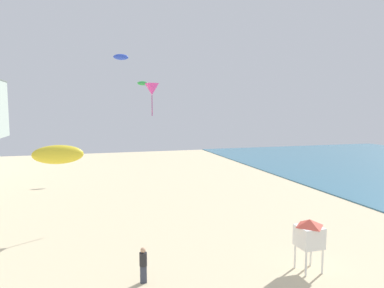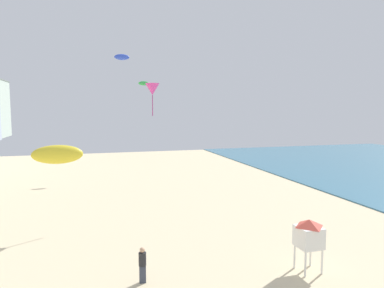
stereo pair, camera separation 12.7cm
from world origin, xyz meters
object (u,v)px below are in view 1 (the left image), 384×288
kite_yellow_parafoil (58,155)px  kite_green_parafoil (143,83)px  kite_magenta_delta (152,89)px  lifeguard_stand (309,234)px  kite_blue_parafoil (121,57)px  kite_flyer (143,263)px

kite_yellow_parafoil → kite_green_parafoil: bearing=73.8°
kite_magenta_delta → kite_yellow_parafoil: kite_magenta_delta is taller
kite_yellow_parafoil → lifeguard_stand: bearing=-11.6°
lifeguard_stand → kite_blue_parafoil: kite_blue_parafoil is taller
kite_flyer → kite_yellow_parafoil: bearing=175.4°
kite_green_parafoil → kite_yellow_parafoil: (-7.82, -26.92, -5.19)m
kite_flyer → kite_magenta_delta: (2.55, 11.65, 8.38)m
lifeguard_stand → kite_green_parafoil: (-3.47, 29.23, 9.14)m
kite_flyer → lifeguard_stand: size_ratio=0.64×
kite_magenta_delta → kite_yellow_parafoil: (-6.03, -10.44, -3.51)m
kite_yellow_parafoil → kite_flyer: bearing=-19.1°
kite_flyer → kite_green_parafoil: bearing=95.8°
kite_flyer → kite_magenta_delta: kite_magenta_delta is taller
kite_flyer → kite_blue_parafoil: (1.12, 21.17, 12.10)m
lifeguard_stand → kite_yellow_parafoil: size_ratio=1.18×
kite_blue_parafoil → kite_green_parafoil: bearing=65.3°
kite_blue_parafoil → kite_yellow_parafoil: size_ratio=0.70×
kite_blue_parafoil → kite_magenta_delta: bearing=-81.5°
lifeguard_stand → kite_yellow_parafoil: bearing=149.2°
lifeguard_stand → kite_green_parafoil: kite_green_parafoil is taller
kite_flyer → kite_green_parafoil: size_ratio=1.24×
kite_flyer → kite_blue_parafoil: size_ratio=1.09×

